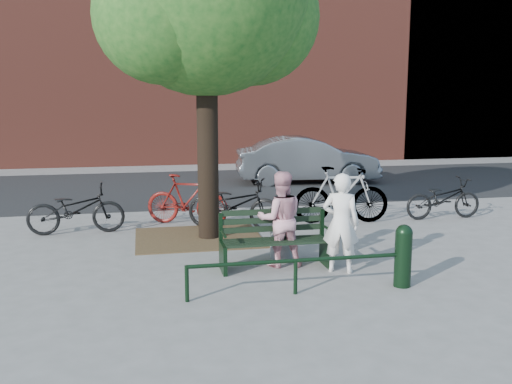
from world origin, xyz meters
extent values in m
plane|color=gray|center=(0.00, 0.00, 0.00)|extent=(90.00, 90.00, 0.00)
cube|color=brown|center=(-1.00, 2.20, 0.01)|extent=(2.40, 2.00, 0.02)
cube|color=black|center=(0.00, 8.50, 0.01)|extent=(40.00, 7.00, 0.01)
cube|color=brown|center=(0.00, 16.00, 6.00)|extent=(45.00, 4.00, 12.00)
cube|color=brown|center=(14.00, 16.00, 7.00)|extent=(10.00, 4.00, 14.00)
cube|color=black|center=(-0.84, 0.00, 0.23)|extent=(0.06, 0.52, 0.45)
cube|color=black|center=(-0.84, 0.23, 0.67)|extent=(0.06, 0.06, 0.44)
cylinder|color=black|center=(-0.84, -0.10, 0.63)|extent=(0.04, 0.36, 0.04)
cube|color=black|center=(0.84, 0.00, 0.23)|extent=(0.06, 0.52, 0.45)
cube|color=black|center=(0.84, 0.23, 0.67)|extent=(0.06, 0.06, 0.44)
cylinder|color=black|center=(0.84, -0.10, 0.63)|extent=(0.04, 0.36, 0.04)
cube|color=black|center=(0.00, 0.00, 0.45)|extent=(1.64, 0.46, 0.04)
cube|color=black|center=(0.00, 0.23, 0.74)|extent=(1.64, 0.03, 0.47)
cylinder|color=black|center=(-1.50, -1.20, 0.25)|extent=(0.06, 0.06, 0.50)
cylinder|color=black|center=(0.00, -1.20, 0.25)|extent=(0.06, 0.06, 0.50)
cylinder|color=black|center=(1.50, -1.20, 0.25)|extent=(0.06, 0.06, 0.50)
cylinder|color=black|center=(0.00, -1.20, 0.48)|extent=(3.00, 0.06, 0.06)
cylinder|color=black|center=(-0.80, 2.20, 1.90)|extent=(0.40, 0.40, 3.80)
sphere|color=#174917|center=(0.10, 2.50, 4.20)|extent=(2.60, 2.60, 2.60)
sphere|color=#174917|center=(-1.60, 1.80, 4.10)|extent=(2.40, 2.40, 2.40)
imported|color=white|center=(0.95, -0.36, 0.78)|extent=(0.68, 0.59, 1.56)
imported|color=pink|center=(0.11, 0.15, 0.77)|extent=(0.79, 0.64, 1.54)
cylinder|color=black|center=(1.60, -1.19, 0.40)|extent=(0.24, 0.24, 0.79)
sphere|color=black|center=(1.60, -1.19, 0.79)|extent=(0.24, 0.24, 0.24)
cylinder|color=gray|center=(0.24, 0.60, 0.39)|extent=(0.37, 0.37, 0.78)
cylinder|color=black|center=(0.24, 0.60, 0.81)|extent=(0.41, 0.41, 0.06)
imported|color=black|center=(-3.34, 3.06, 0.49)|extent=(1.90, 0.73, 0.99)
imported|color=#62120E|center=(-1.11, 3.46, 0.54)|extent=(1.85, 1.15, 1.08)
imported|color=black|center=(-0.19, 2.80, 0.52)|extent=(2.10, 1.49, 1.05)
imported|color=gray|center=(2.15, 2.93, 0.62)|extent=(2.11, 0.85, 1.23)
imported|color=black|center=(4.53, 2.87, 0.46)|extent=(1.75, 0.61, 0.92)
imported|color=slate|center=(3.07, 8.58, 0.72)|extent=(4.52, 1.91, 1.45)
camera|label=1|loc=(-2.05, -8.52, 2.73)|focal=40.00mm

